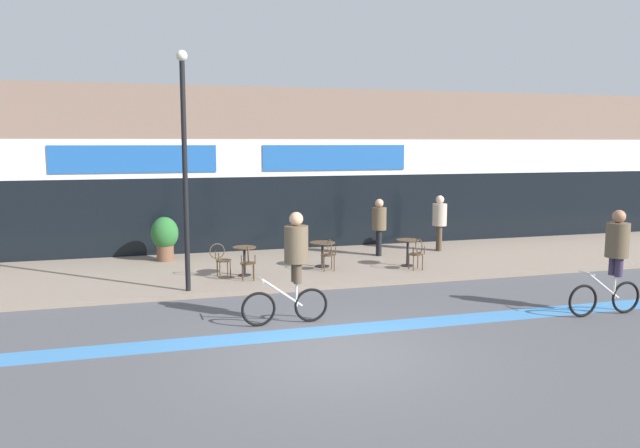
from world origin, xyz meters
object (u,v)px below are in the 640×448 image
bistro_table_1 (322,249)px  cafe_chair_0_near (248,261)px  cafe_chair_0_side (221,258)px  cafe_chair_2_near (417,252)px  cyclist_1 (615,253)px  pedestrian_near_end (439,218)px  cyclist_0 (294,258)px  pedestrian_far_end (379,222)px  cafe_chair_1_near (329,252)px  planter_pot (165,236)px  lamp_post (185,156)px  bistro_table_0 (244,255)px  bistro_table_2 (408,247)px

bistro_table_1 → cafe_chair_0_near: size_ratio=0.80×
cafe_chair_0_side → cafe_chair_2_near: bearing=-13.8°
cafe_chair_0_near → cyclist_1: (6.92, -4.87, 0.68)m
bistro_table_1 → pedestrian_near_end: pedestrian_near_end is taller
cyclist_0 → pedestrian_far_end: (4.22, 6.03, -0.17)m
cafe_chair_1_near → planter_pot: size_ratio=0.69×
lamp_post → planter_pot: bearing=95.0°
bistro_table_0 → cafe_chair_0_side: 0.63m
bistro_table_0 → bistro_table_1: (2.32, 0.57, -0.04)m
planter_pot → pedestrian_near_end: 8.69m
bistro_table_1 → cafe_chair_1_near: 0.63m
cafe_chair_1_near → lamp_post: 4.88m
bistro_table_1 → lamp_post: lamp_post is taller
cafe_chair_0_side → lamp_post: lamp_post is taller
pedestrian_near_end → cyclist_0: bearing=61.1°
bistro_table_0 → bistro_table_2: bearing=-0.1°
bistro_table_0 → cafe_chair_0_near: 0.63m
planter_pot → pedestrian_near_end: bearing=-4.6°
bistro_table_2 → cyclist_0: size_ratio=0.34×
cafe_chair_1_near → planter_pot: (-4.24, 2.82, 0.22)m
cyclist_0 → cafe_chair_2_near: bearing=-141.2°
bistro_table_2 → bistro_table_1: bearing=166.2°
cafe_chair_1_near → cafe_chair_2_near: (2.37, -0.58, 0.00)m
cyclist_1 → cafe_chair_0_side: bearing=-35.6°
planter_pot → lamp_post: size_ratio=0.24×
bistro_table_2 → cafe_chair_2_near: 0.63m
bistro_table_0 → cafe_chair_2_near: 4.73m
planter_pot → cafe_chair_0_near: bearing=-60.5°
cafe_chair_1_near → cafe_chair_2_near: same height
cafe_chair_0_near → cafe_chair_2_near: bearing=-83.6°
cyclist_1 → pedestrian_near_end: cyclist_1 is taller
bistro_table_0 → lamp_post: (-1.57, -1.31, 2.66)m
planter_pot → pedestrian_far_end: pedestrian_far_end is taller
cafe_chair_0_side → lamp_post: 3.13m
cafe_chair_0_side → cyclist_1: 9.35m
cafe_chair_2_near → planter_pot: size_ratio=0.69×
bistro_table_2 → pedestrian_near_end: 2.97m
bistro_table_0 → planter_pot: size_ratio=0.59×
bistro_table_0 → cyclist_1: bearing=-38.5°
cafe_chair_0_side → bistro_table_0: bearing=-6.2°
cyclist_1 → pedestrian_far_end: 7.68m
cafe_chair_2_near → cafe_chair_0_side: bearing=81.1°
cafe_chair_0_side → pedestrian_near_end: 7.66m
planter_pot → cyclist_0: size_ratio=0.58×
cafe_chair_1_near → cyclist_1: (4.60, -5.44, 0.68)m
cafe_chair_0_near → cyclist_0: size_ratio=0.40×
pedestrian_far_end → pedestrian_near_end: bearing=-158.8°
bistro_table_0 → bistro_table_2: size_ratio=1.01×
bistro_table_0 → cafe_chair_2_near: cafe_chair_2_near is taller
cafe_chair_2_near → pedestrian_far_end: 2.50m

